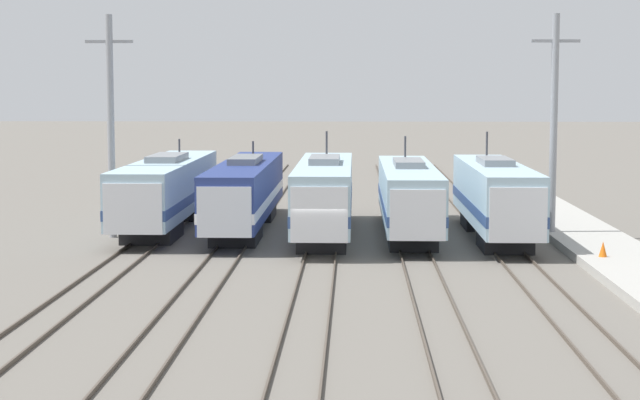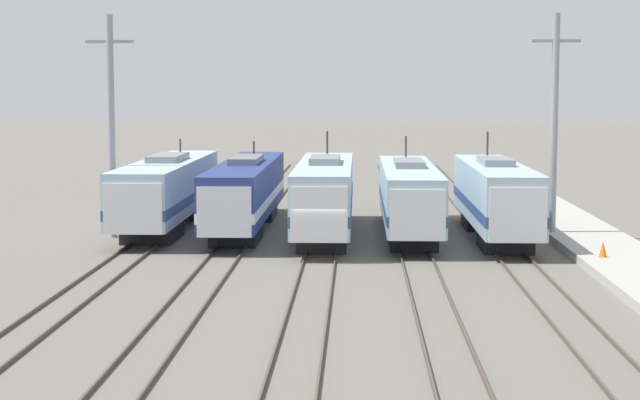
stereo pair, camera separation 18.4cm
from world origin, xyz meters
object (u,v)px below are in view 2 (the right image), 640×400
Objects in this scene: locomotive_far_left at (167,191)px; locomotive_center_left at (245,193)px; locomotive_far_right at (496,198)px; locomotive_center at (325,196)px; catenary_tower_left at (111,124)px; locomotive_center_right at (409,197)px; catenary_tower_right at (554,124)px; traffic_cone at (603,249)px.

locomotive_far_left reaches higher than locomotive_center_left.
locomotive_center is at bearing 176.96° from locomotive_far_right.
locomotive_center_left is 8.35m from catenary_tower_left.
locomotive_center_left is 5.17m from locomotive_center.
catenary_tower_left is at bearing -176.91° from locomotive_center_right.
catenary_tower_left reaches higher than locomotive_center.
locomotive_center_right is at bearing 167.34° from locomotive_far_right.
locomotive_center is at bearing -29.50° from locomotive_center_left.
locomotive_far_left is 1.17× the size of locomotive_far_right.
locomotive_far_left is 21.59m from catenary_tower_right.
locomotive_center reaches higher than locomotive_center_right.
catenary_tower_left is at bearing -157.12° from locomotive_center_left.
locomotive_far_right is at bearing -12.66° from locomotive_center_right.
catenary_tower_left is 16.94× the size of traffic_cone.
locomotive_center_right is at bearing -10.32° from locomotive_far_left.
catenary_tower_left reaches higher than locomotive_far_left.
locomotive_far_right is at bearing -10.91° from locomotive_far_left.
catenary_tower_right reaches higher than locomotive_far_right.
locomotive_center_right reaches higher than traffic_cone.
locomotive_center_left is at bearing 150.50° from locomotive_center.
catenary_tower_right reaches higher than locomotive_center_left.
locomotive_center_left is 9.23m from locomotive_center_right.
catenary_tower_right is at bearing -1.53° from locomotive_center.
locomotive_far_left is at bearing 169.68° from locomotive_center_right.
locomotive_far_left is at bearing 171.03° from catenary_tower_right.
catenary_tower_left and catenary_tower_right have the same top height.
locomotive_far_right is (4.50, -1.01, 0.09)m from locomotive_center_right.
traffic_cone is (3.74, -8.23, -1.44)m from locomotive_far_right.
locomotive_far_left is 24.73m from traffic_cone.
locomotive_center_left is at bearing 167.40° from locomotive_center_right.
catenary_tower_left is at bearing -178.38° from locomotive_center.
locomotive_far_right is at bearing -176.95° from catenary_tower_right.
catenary_tower_left is 26.00m from traffic_cone.
locomotive_center is 1.01× the size of locomotive_center_right.
catenary_tower_right is (11.97, -0.32, 3.84)m from locomotive_center.
locomotive_far_left is 1.64× the size of catenary_tower_right.
catenary_tower_right is at bearing 3.05° from locomotive_far_right.
locomotive_center_left is at bearing 167.38° from locomotive_far_right.
locomotive_center_left is at bearing -5.65° from locomotive_far_left.
locomotive_far_right reaches higher than traffic_cone.
traffic_cone is at bearing -34.35° from locomotive_center.
traffic_cone is (24.03, -8.39, -5.29)m from catenary_tower_left.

